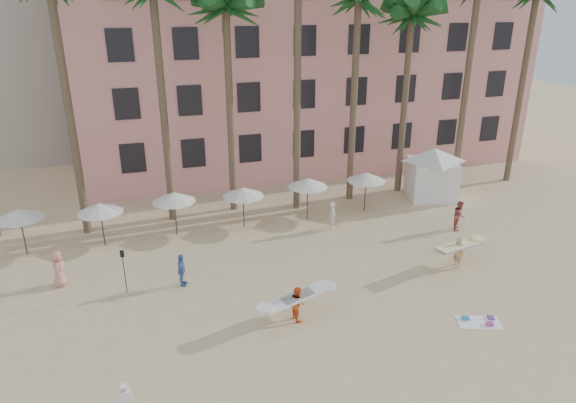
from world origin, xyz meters
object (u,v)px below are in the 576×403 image
(pink_hotel, at_px, (300,62))
(cabana, at_px, (432,168))
(carrier_yellow, at_px, (459,249))
(carrier_white, at_px, (298,301))

(pink_hotel, xyz_separation_m, cabana, (5.47, -12.40, -5.93))
(pink_hotel, height_order, cabana, pink_hotel)
(cabana, xyz_separation_m, carrier_yellow, (-4.09, -9.20, -1.11))
(pink_hotel, distance_m, carrier_yellow, 22.76)
(cabana, height_order, carrier_white, cabana)
(cabana, bearing_deg, carrier_white, -140.18)
(cabana, height_order, carrier_yellow, cabana)
(carrier_white, bearing_deg, cabana, 39.82)
(pink_hotel, xyz_separation_m, carrier_yellow, (1.38, -21.60, -7.04))
(cabana, distance_m, carrier_white, 17.49)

